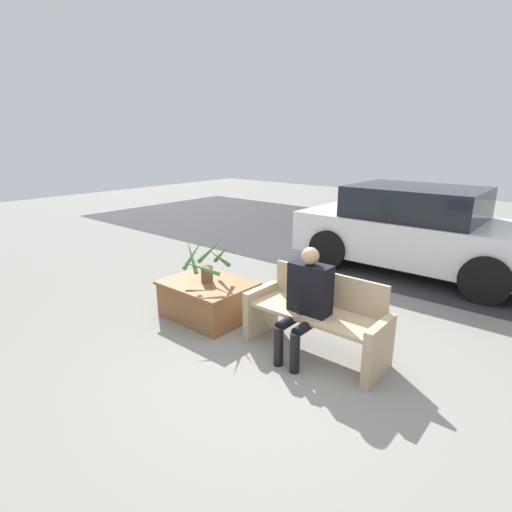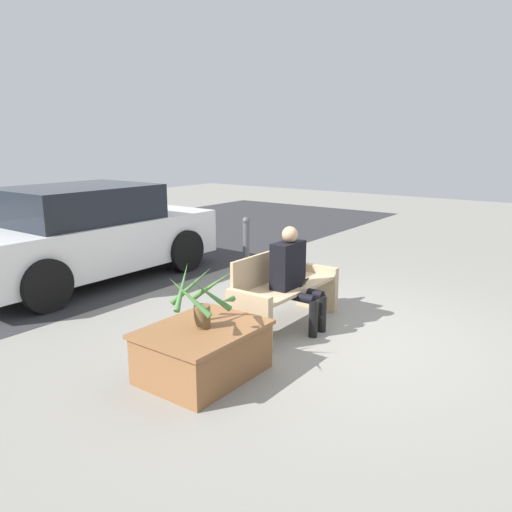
{
  "view_description": "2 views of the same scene",
  "coord_description": "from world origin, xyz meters",
  "px_view_note": "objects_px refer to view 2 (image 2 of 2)",
  "views": [
    {
      "loc": [
        2.14,
        -2.85,
        2.31
      ],
      "look_at": [
        -1.1,
        0.99,
        0.83
      ],
      "focal_mm": 28.0,
      "sensor_mm": 36.0,
      "label": 1
    },
    {
      "loc": [
        -4.82,
        -2.48,
        2.21
      ],
      "look_at": [
        -0.4,
        0.76,
        0.93
      ],
      "focal_mm": 35.0,
      "sensor_mm": 36.0,
      "label": 2
    }
  ],
  "objects_px": {
    "person_seated": "(294,272)",
    "potted_plant": "(202,299)",
    "planter_box": "(203,350)",
    "bollard_post": "(246,241)",
    "bench": "(283,291)",
    "parked_car": "(86,234)"
  },
  "relations": [
    {
      "from": "bench",
      "to": "bollard_post",
      "type": "relative_size",
      "value": 1.79
    },
    {
      "from": "potted_plant",
      "to": "parked_car",
      "type": "xyz_separation_m",
      "value": [
        1.41,
        3.78,
        -0.01
      ]
    },
    {
      "from": "bench",
      "to": "person_seated",
      "type": "xyz_separation_m",
      "value": [
        -0.04,
        -0.17,
        0.27
      ]
    },
    {
      "from": "bench",
      "to": "parked_car",
      "type": "height_order",
      "value": "parked_car"
    },
    {
      "from": "potted_plant",
      "to": "planter_box",
      "type": "bearing_deg",
      "value": 131.38
    },
    {
      "from": "potted_plant",
      "to": "parked_car",
      "type": "distance_m",
      "value": 4.04
    },
    {
      "from": "parked_car",
      "to": "potted_plant",
      "type": "bearing_deg",
      "value": -110.52
    },
    {
      "from": "person_seated",
      "to": "planter_box",
      "type": "bearing_deg",
      "value": 179.11
    },
    {
      "from": "bench",
      "to": "bollard_post",
      "type": "height_order",
      "value": "bollard_post"
    },
    {
      "from": "bench",
      "to": "parked_car",
      "type": "relative_size",
      "value": 0.38
    },
    {
      "from": "potted_plant",
      "to": "parked_car",
      "type": "height_order",
      "value": "parked_car"
    },
    {
      "from": "parked_car",
      "to": "bollard_post",
      "type": "distance_m",
      "value": 2.7
    },
    {
      "from": "bench",
      "to": "planter_box",
      "type": "height_order",
      "value": "bench"
    },
    {
      "from": "parked_car",
      "to": "person_seated",
      "type": "bearing_deg",
      "value": -87.77
    },
    {
      "from": "bench",
      "to": "person_seated",
      "type": "relative_size",
      "value": 1.3
    },
    {
      "from": "person_seated",
      "to": "parked_car",
      "type": "height_order",
      "value": "parked_car"
    },
    {
      "from": "bench",
      "to": "planter_box",
      "type": "bearing_deg",
      "value": -174.75
    },
    {
      "from": "bench",
      "to": "person_seated",
      "type": "bearing_deg",
      "value": -101.84
    },
    {
      "from": "planter_box",
      "to": "parked_car",
      "type": "relative_size",
      "value": 0.27
    },
    {
      "from": "planter_box",
      "to": "bollard_post",
      "type": "distance_m",
      "value": 4.26
    },
    {
      "from": "person_seated",
      "to": "potted_plant",
      "type": "xyz_separation_m",
      "value": [
        -1.56,
        0.02,
        0.07
      ]
    },
    {
      "from": "planter_box",
      "to": "parked_car",
      "type": "distance_m",
      "value": 4.06
    }
  ]
}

